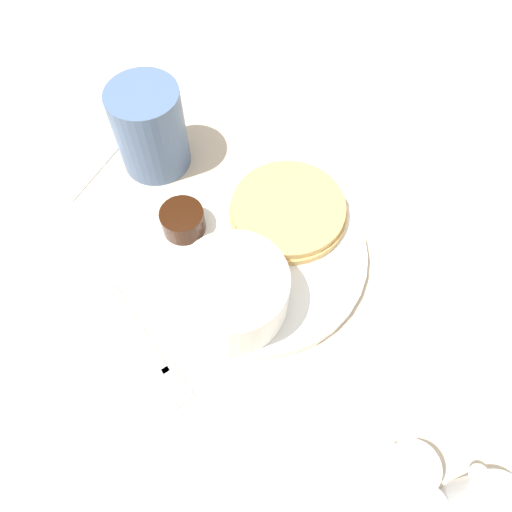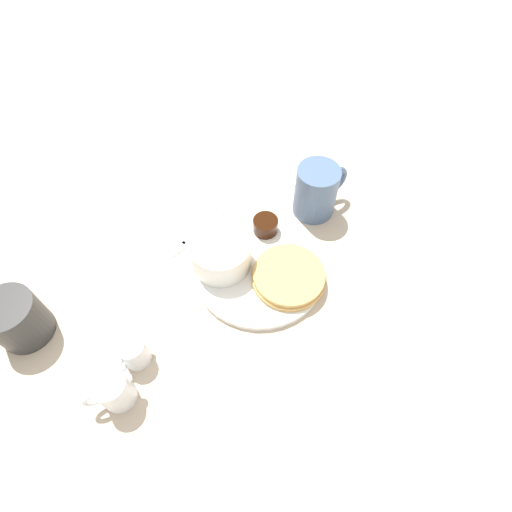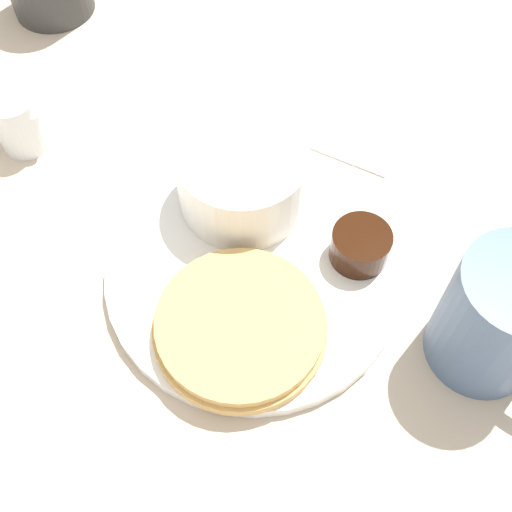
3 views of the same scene
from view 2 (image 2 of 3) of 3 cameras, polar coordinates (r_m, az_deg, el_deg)
ground_plane at (r=0.70m, az=0.48°, el=-2.09°), size 4.00×4.00×0.00m
plate at (r=0.70m, az=0.48°, el=-1.83°), size 0.23×0.23×0.01m
pancake_stack at (r=0.68m, az=4.70°, el=-2.88°), size 0.13×0.13×0.02m
bowl at (r=0.68m, az=-5.04°, el=0.46°), size 0.10×0.10×0.06m
syrup_cup at (r=0.73m, az=1.36°, el=4.41°), size 0.05×0.05×0.03m
butter_ramekin at (r=0.70m, az=-6.27°, el=0.87°), size 0.04×0.04×0.04m
coffee_mug at (r=0.76m, az=8.70°, el=9.22°), size 0.09×0.10×0.10m
creamer_pitcher_near at (r=0.63m, az=-17.08°, el=-13.01°), size 0.04×0.06×0.06m
creamer_pitcher_far at (r=0.62m, az=-19.65°, el=-17.64°), size 0.06×0.06×0.07m
fork at (r=0.75m, az=-9.27°, el=2.68°), size 0.08×0.13×0.00m
napkin at (r=0.86m, az=5.82°, el=11.62°), size 0.09×0.07×0.00m
second_mug at (r=0.71m, az=-31.11°, el=-7.69°), size 0.11×0.08×0.08m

